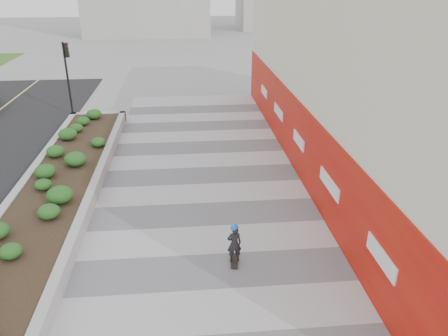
# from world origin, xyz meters

# --- Properties ---
(ground) EXTENTS (160.00, 160.00, 0.00)m
(ground) POSITION_xyz_m (0.00, 0.00, 0.00)
(ground) COLOR gray
(ground) RESTS_ON ground
(walkway) EXTENTS (8.00, 36.00, 0.01)m
(walkway) POSITION_xyz_m (0.00, 3.00, 0.01)
(walkway) COLOR #A8A8AD
(walkway) RESTS_ON ground
(building) EXTENTS (6.04, 24.08, 8.00)m
(building) POSITION_xyz_m (6.98, 8.98, 3.98)
(building) COLOR beige
(building) RESTS_ON ground
(planter) EXTENTS (3.00, 18.00, 0.90)m
(planter) POSITION_xyz_m (-5.50, 7.00, 0.42)
(planter) COLOR #9E9EA0
(planter) RESTS_ON ground
(traffic_signal_near) EXTENTS (0.33, 0.28, 4.20)m
(traffic_signal_near) POSITION_xyz_m (-7.23, 17.50, 2.76)
(traffic_signal_near) COLOR black
(traffic_signal_near) RESTS_ON ground
(manhole_cover) EXTENTS (0.44, 0.44, 0.01)m
(manhole_cover) POSITION_xyz_m (0.50, 3.00, 0.00)
(manhole_cover) COLOR #595654
(manhole_cover) RESTS_ON ground
(skateboarder) EXTENTS (0.45, 0.73, 1.31)m
(skateboarder) POSITION_xyz_m (0.63, 2.13, 0.67)
(skateboarder) COLOR beige
(skateboarder) RESTS_ON ground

